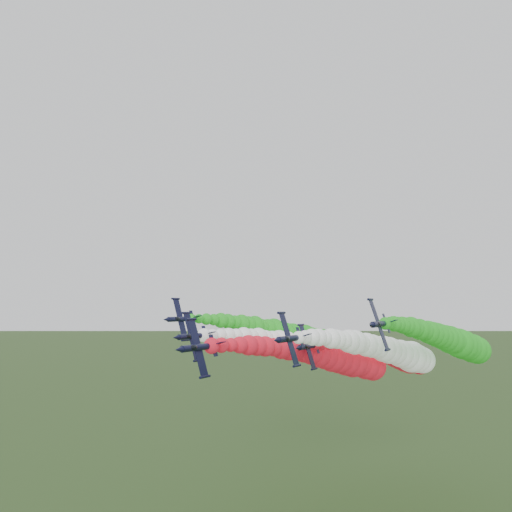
# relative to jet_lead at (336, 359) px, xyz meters

# --- Properties ---
(jet_lead) EXTENTS (12.50, 64.37, 15.17)m
(jet_lead) POSITION_rel_jet_lead_xyz_m (0.00, 0.00, 0.00)
(jet_lead) COLOR black
(jet_lead) RESTS_ON ground
(jet_inner_left) EXTENTS (12.79, 64.66, 15.46)m
(jet_inner_left) POSITION_rel_jet_lead_xyz_m (-9.06, 11.72, 0.58)
(jet_inner_left) COLOR black
(jet_inner_left) RESTS_ON ground
(jet_inner_right) EXTENTS (12.48, 64.35, 15.15)m
(jet_inner_right) POSITION_rel_jet_lead_xyz_m (8.67, 11.56, 0.87)
(jet_inner_right) COLOR black
(jet_inner_right) RESTS_ON ground
(jet_outer_left) EXTENTS (13.01, 64.88, 15.68)m
(jet_outer_left) POSITION_rel_jet_lead_xyz_m (-18.10, 20.08, 3.17)
(jet_outer_left) COLOR black
(jet_outer_left) RESTS_ON ground
(jet_outer_right) EXTENTS (12.69, 64.56, 15.37)m
(jet_outer_right) POSITION_rel_jet_lead_xyz_m (19.82, 21.55, 2.98)
(jet_outer_right) COLOR black
(jet_outer_right) RESTS_ON ground
(jet_trail) EXTENTS (12.43, 64.30, 15.10)m
(jet_trail) POSITION_rel_jet_lead_xyz_m (4.37, 26.95, -1.41)
(jet_trail) COLOR black
(jet_trail) RESTS_ON ground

